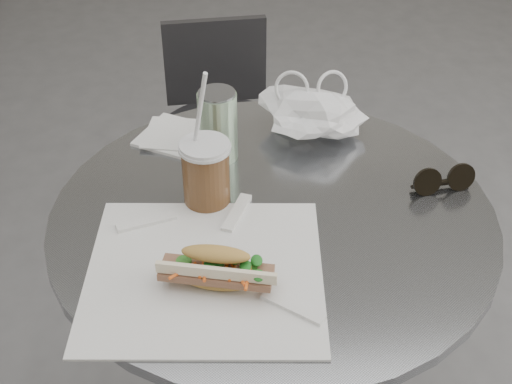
{
  "coord_description": "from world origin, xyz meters",
  "views": [
    {
      "loc": [
        -0.06,
        -0.74,
        1.5
      ],
      "look_at": [
        -0.03,
        0.19,
        0.79
      ],
      "focal_mm": 50.0,
      "sensor_mm": 36.0,
      "label": 1
    }
  ],
  "objects_px": {
    "cafe_table": "(271,323)",
    "drink_can": "(218,125)",
    "banh_mi": "(216,269)",
    "sunglasses": "(443,181)",
    "iced_coffee": "(206,172)",
    "chair_far": "(223,163)"
  },
  "relations": [
    {
      "from": "cafe_table",
      "to": "drink_can",
      "type": "relative_size",
      "value": 5.52
    },
    {
      "from": "drink_can",
      "to": "chair_far",
      "type": "bearing_deg",
      "value": 90.8
    },
    {
      "from": "sunglasses",
      "to": "cafe_table",
      "type": "bearing_deg",
      "value": 178.89
    },
    {
      "from": "chair_far",
      "to": "iced_coffee",
      "type": "bearing_deg",
      "value": 81.83
    },
    {
      "from": "iced_coffee",
      "to": "drink_can",
      "type": "xyz_separation_m",
      "value": [
        0.02,
        0.14,
        0.01
      ]
    },
    {
      "from": "iced_coffee",
      "to": "drink_can",
      "type": "bearing_deg",
      "value": 82.41
    },
    {
      "from": "iced_coffee",
      "to": "sunglasses",
      "type": "height_order",
      "value": "iced_coffee"
    },
    {
      "from": "banh_mi",
      "to": "iced_coffee",
      "type": "bearing_deg",
      "value": 105.84
    },
    {
      "from": "banh_mi",
      "to": "iced_coffee",
      "type": "xyz_separation_m",
      "value": [
        -0.02,
        0.21,
        0.03
      ]
    },
    {
      "from": "banh_mi",
      "to": "drink_can",
      "type": "height_order",
      "value": "drink_can"
    },
    {
      "from": "sunglasses",
      "to": "drink_can",
      "type": "relative_size",
      "value": 0.84
    },
    {
      "from": "cafe_table",
      "to": "drink_can",
      "type": "bearing_deg",
      "value": 118.63
    },
    {
      "from": "drink_can",
      "to": "cafe_table",
      "type": "bearing_deg",
      "value": -61.37
    },
    {
      "from": "chair_far",
      "to": "iced_coffee",
      "type": "height_order",
      "value": "iced_coffee"
    },
    {
      "from": "chair_far",
      "to": "drink_can",
      "type": "distance_m",
      "value": 0.77
    },
    {
      "from": "banh_mi",
      "to": "sunglasses",
      "type": "bearing_deg",
      "value": 40.65
    },
    {
      "from": "sunglasses",
      "to": "drink_can",
      "type": "bearing_deg",
      "value": 152.08
    },
    {
      "from": "cafe_table",
      "to": "chair_far",
      "type": "distance_m",
      "value": 0.79
    },
    {
      "from": "chair_far",
      "to": "drink_can",
      "type": "xyz_separation_m",
      "value": [
        0.01,
        -0.59,
        0.49
      ]
    },
    {
      "from": "banh_mi",
      "to": "drink_can",
      "type": "xyz_separation_m",
      "value": [
        -0.0,
        0.35,
        0.03
      ]
    },
    {
      "from": "chair_far",
      "to": "banh_mi",
      "type": "height_order",
      "value": "banh_mi"
    },
    {
      "from": "chair_far",
      "to": "iced_coffee",
      "type": "xyz_separation_m",
      "value": [
        -0.01,
        -0.73,
        0.49
      ]
    }
  ]
}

